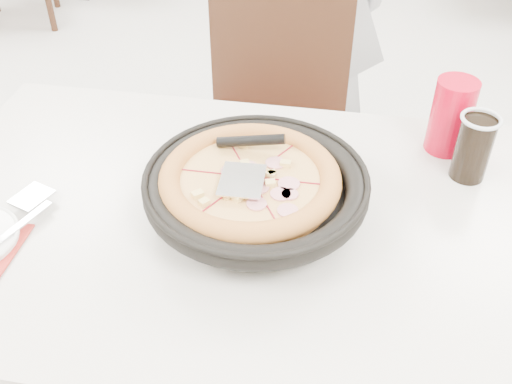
% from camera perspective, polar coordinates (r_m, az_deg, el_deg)
% --- Properties ---
extents(floor, '(7.00, 7.00, 0.00)m').
position_cam_1_polar(floor, '(1.99, -3.68, -9.22)').
color(floor, silver).
rests_on(floor, ground).
extents(main_table, '(1.30, 0.96, 0.75)m').
position_cam_1_polar(main_table, '(1.40, -2.49, -13.68)').
color(main_table, silver).
rests_on(main_table, floor).
extents(chair_far, '(0.43, 0.43, 0.95)m').
position_cam_1_polar(chair_far, '(1.77, 1.14, 4.46)').
color(chair_far, black).
rests_on(chair_far, floor).
extents(trivet, '(0.13, 0.13, 0.04)m').
position_cam_1_polar(trivet, '(1.11, 0.01, -1.43)').
color(trivet, black).
rests_on(trivet, main_table).
extents(pizza_pan, '(0.41, 0.41, 0.01)m').
position_cam_1_polar(pizza_pan, '(1.09, 0.00, -0.32)').
color(pizza_pan, black).
rests_on(pizza_pan, trivet).
extents(pizza, '(0.34, 0.34, 0.02)m').
position_cam_1_polar(pizza, '(1.09, -0.57, 0.55)').
color(pizza, '#B47537').
rests_on(pizza, pizza_pan).
extents(pizza_server, '(0.08, 0.10, 0.00)m').
position_cam_1_polar(pizza_server, '(1.05, -1.34, 1.17)').
color(pizza_server, silver).
rests_on(pizza_server, pizza).
extents(fork, '(0.06, 0.14, 0.00)m').
position_cam_1_polar(fork, '(1.15, -21.52, -2.91)').
color(fork, silver).
rests_on(fork, side_plate).
extents(cola_glass, '(0.08, 0.08, 0.13)m').
position_cam_1_polar(cola_glass, '(1.24, 19.97, 3.85)').
color(cola_glass, black).
rests_on(cola_glass, main_table).
extents(red_cup, '(0.10, 0.10, 0.16)m').
position_cam_1_polar(red_cup, '(1.31, 18.10, 6.89)').
color(red_cup, '#BC041E').
rests_on(red_cup, main_table).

